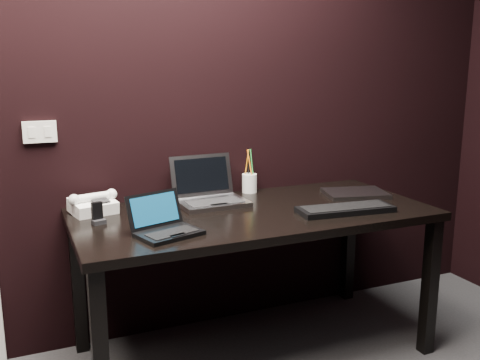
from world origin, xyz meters
name	(u,v)px	position (x,y,z in m)	size (l,w,h in m)	color
wall_back	(167,90)	(0.00, 1.80, 1.30)	(4.00, 4.00, 0.00)	black
wall_switch	(40,132)	(-0.62, 1.79, 1.12)	(0.15, 0.02, 0.10)	silver
desk	(254,226)	(0.30, 1.40, 0.66)	(1.70, 0.80, 0.74)	black
netbook	(165,226)	(-0.19, 1.22, 0.77)	(0.31, 0.29, 0.16)	black
silver_laptop	(210,195)	(0.15, 1.61, 0.78)	(0.34, 0.31, 0.23)	#9A9A9F
ext_keyboard	(345,209)	(0.69, 1.20, 0.75)	(0.48, 0.20, 0.03)	black
closed_laptop	(355,193)	(0.92, 1.46, 0.75)	(0.37, 0.30, 0.02)	#949499
desk_phone	(93,204)	(-0.42, 1.65, 0.78)	(0.24, 0.22, 0.12)	white
mobile_phone	(98,216)	(-0.42, 1.47, 0.78)	(0.06, 0.06, 0.10)	black
pen_cup	(249,182)	(0.43, 1.75, 0.80)	(0.10, 0.10, 0.24)	silver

